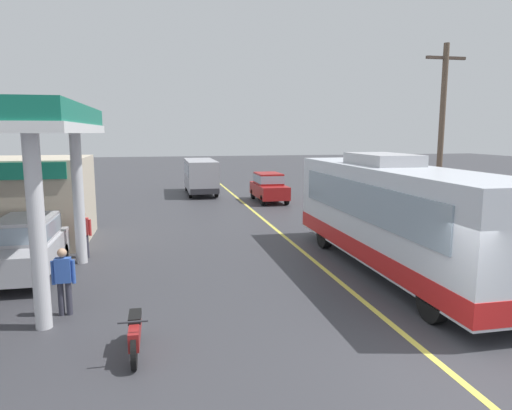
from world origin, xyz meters
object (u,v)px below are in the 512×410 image
at_px(car_trailing_behind_bus, 269,186).
at_px(car_at_pump, 27,244).
at_px(pedestrian_near_pump, 64,278).
at_px(pedestrian_by_shop, 83,232).
at_px(motorcycle_parked_forecourt, 135,332).
at_px(coach_bus_main, 395,218).
at_px(minibus_opposing_lane, 201,173).

bearing_deg(car_trailing_behind_bus, car_at_pump, -128.48).
relative_size(pedestrian_near_pump, pedestrian_by_shop, 1.00).
xyz_separation_m(motorcycle_parked_forecourt, pedestrian_by_shop, (-2.10, 7.77, 0.49)).
height_order(coach_bus_main, car_at_pump, coach_bus_main).
distance_m(motorcycle_parked_forecourt, pedestrian_near_pump, 3.01).
distance_m(minibus_opposing_lane, pedestrian_near_pump, 22.40).
distance_m(minibus_opposing_lane, car_trailing_behind_bus, 6.09).
bearing_deg(pedestrian_by_shop, coach_bus_main, -20.46).
xyz_separation_m(minibus_opposing_lane, motorcycle_parked_forecourt, (-3.48, -24.17, -1.03)).
height_order(coach_bus_main, pedestrian_by_shop, coach_bus_main).
distance_m(car_at_pump, pedestrian_near_pump, 3.88).
bearing_deg(car_trailing_behind_bus, pedestrian_by_shop, -128.95).
relative_size(coach_bus_main, car_at_pump, 2.63).
height_order(coach_bus_main, pedestrian_near_pump, coach_bus_main).
height_order(car_at_pump, car_trailing_behind_bus, same).
bearing_deg(coach_bus_main, car_at_pump, 170.91).
xyz_separation_m(coach_bus_main, pedestrian_by_shop, (-9.90, 3.69, -0.79)).
height_order(minibus_opposing_lane, motorcycle_parked_forecourt, minibus_opposing_lane).
height_order(car_at_pump, minibus_opposing_lane, minibus_opposing_lane).
bearing_deg(car_at_pump, minibus_opposing_lane, 69.25).
height_order(motorcycle_parked_forecourt, pedestrian_near_pump, pedestrian_near_pump).
height_order(pedestrian_near_pump, car_trailing_behind_bus, car_trailing_behind_bus).
distance_m(minibus_opposing_lane, pedestrian_by_shop, 17.33).
relative_size(minibus_opposing_lane, pedestrian_near_pump, 3.69).
bearing_deg(coach_bus_main, pedestrian_near_pump, -170.00).
bearing_deg(coach_bus_main, pedestrian_by_shop, 159.54).
height_order(car_at_pump, motorcycle_parked_forecourt, car_at_pump).
xyz_separation_m(coach_bus_main, minibus_opposing_lane, (-4.32, 20.09, -0.25)).
bearing_deg(motorcycle_parked_forecourt, car_at_pump, 120.40).
bearing_deg(minibus_opposing_lane, pedestrian_near_pump, -103.52).
relative_size(car_at_pump, car_trailing_behind_bus, 1.00).
distance_m(coach_bus_main, car_at_pump, 11.41).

